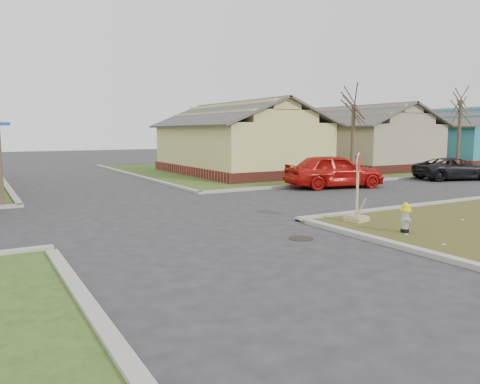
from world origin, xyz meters
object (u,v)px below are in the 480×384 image
fire_hydrant (405,216)px  dark_pickup (454,169)px  stop_sign (357,207)px  red_sedan (334,171)px

fire_hydrant → dark_pickup: bearing=15.3°
stop_sign → dark_pickup: size_ratio=0.46×
stop_sign → red_sedan: 8.92m
dark_pickup → fire_hydrant: bearing=139.4°
fire_hydrant → dark_pickup: (13.79, 8.43, 0.13)m
stop_sign → red_sedan: size_ratio=0.43×
fire_hydrant → stop_sign: 1.80m
stop_sign → dark_pickup: 15.31m
red_sedan → dark_pickup: size_ratio=1.08×
red_sedan → dark_pickup: (8.46, -0.51, -0.20)m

